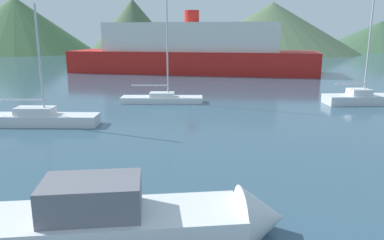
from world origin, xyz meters
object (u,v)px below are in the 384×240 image
Objects in this scene: sailboat_middle at (359,97)px; ferry_distant at (192,51)px; motorboat_near at (141,221)px; sailboat_inner at (162,98)px; sailboat_outer at (36,118)px.

ferry_distant is (-13.56, 23.09, 2.41)m from sailboat_middle.
ferry_distant is (0.31, 43.01, 2.42)m from motorboat_near.
sailboat_inner is 0.27× the size of ferry_distant.
sailboat_inner reaches higher than sailboat_outer.
ferry_distant is at bearing 73.91° from sailboat_outer.
ferry_distant is (8.65, 30.45, 2.51)m from sailboat_outer.
sailboat_outer is at bearing -96.84° from ferry_distant.
ferry_distant is at bearing 81.74° from motorboat_near.
ferry_distant reaches higher than motorboat_near.
sailboat_middle is (15.37, -0.22, 0.14)m from sailboat_inner.
sailboat_middle is 26.89m from ferry_distant.
sailboat_outer is at bearing -166.62° from sailboat_middle.
sailboat_outer is 0.22× the size of ferry_distant.
sailboat_outer is (-22.21, -7.36, -0.10)m from sailboat_middle.
sailboat_inner reaches higher than ferry_distant.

